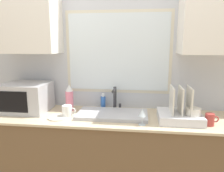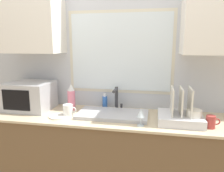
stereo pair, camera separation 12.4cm
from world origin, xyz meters
The scene contains 12 objects.
countertop centered at (0.00, 0.28, 0.45)m, with size 2.26×0.59×0.90m.
wall_back centered at (0.00, 0.54, 1.42)m, with size 6.00×0.38×2.60m.
sink_basin centered at (-0.02, 0.28, 0.92)m, with size 0.63×0.33×0.03m.
faucet centered at (-0.02, 0.45, 1.04)m, with size 0.08×0.16×0.23m.
microwave centered at (-0.86, 0.33, 1.04)m, with size 0.42×0.37×0.27m.
dish_rack centered at (0.56, 0.22, 0.97)m, with size 0.35×0.32×0.29m.
spray_bottle centered at (-0.45, 0.39, 1.03)m, with size 0.07×0.07×0.26m.
soap_bottle centered at (-0.14, 0.50, 0.97)m, with size 0.05×0.05×0.15m.
mug_near_sink centered at (-0.41, 0.21, 0.96)m, with size 0.12×0.09×0.10m.
wine_glass centered at (0.24, 0.09, 1.00)m, with size 0.06×0.06×0.14m.
mug_by_rack centered at (0.77, 0.15, 0.95)m, with size 0.11×0.07×0.10m.
small_plate centered at (-0.49, 0.15, 0.91)m, with size 0.17×0.17×0.01m.
Camera 2 is at (0.33, -1.56, 1.55)m, focal length 35.00 mm.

